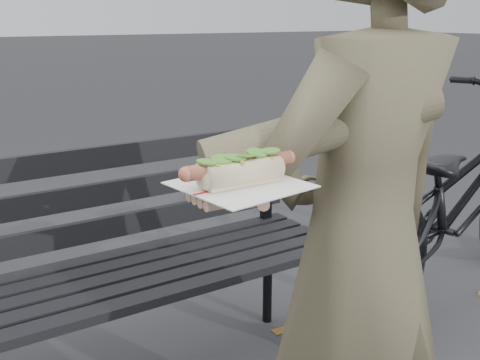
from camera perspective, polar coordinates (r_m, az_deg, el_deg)
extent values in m
cylinder|color=black|center=(2.23, 7.99, -12.70)|extent=(0.04, 0.04, 0.45)
cylinder|color=black|center=(2.46, 2.82, -9.56)|extent=(0.04, 0.04, 0.45)
cube|color=black|center=(1.79, -8.47, -11.70)|extent=(1.50, 0.07, 0.03)
cube|color=black|center=(1.86, -9.63, -10.56)|extent=(1.50, 0.07, 0.03)
cube|color=black|center=(1.94, -10.69, -9.50)|extent=(1.50, 0.07, 0.03)
cube|color=black|center=(2.01, -11.67, -8.53)|extent=(1.50, 0.07, 0.03)
cube|color=black|center=(2.09, -12.57, -7.62)|extent=(1.50, 0.07, 0.03)
cube|color=black|center=(2.32, 2.69, 0.56)|extent=(0.04, 0.03, 0.42)
cube|color=black|center=(2.08, -13.03, -4.67)|extent=(1.50, 0.02, 0.08)
cube|color=black|center=(2.04, -13.27, -1.25)|extent=(1.50, 0.02, 0.08)
cube|color=black|center=(2.00, -13.51, 2.30)|extent=(1.50, 0.02, 0.08)
imported|color=black|center=(2.78, 21.18, -1.55)|extent=(1.99, 1.03, 1.00)
imported|color=brown|center=(1.31, 12.12, -6.74)|extent=(0.61, 0.44, 1.59)
cylinder|color=brown|center=(1.13, 8.42, 5.10)|extent=(0.51, 0.23, 0.19)
cylinder|color=#D8A384|center=(0.97, 1.68, -0.64)|extent=(0.09, 0.08, 0.07)
ellipsoid|color=#D8A384|center=(0.94, 0.00, -1.46)|extent=(0.10, 0.11, 0.03)
cylinder|color=#D8A384|center=(0.89, -1.96, -2.42)|extent=(0.05, 0.02, 0.02)
cylinder|color=#D8A384|center=(0.90, -2.60, -2.07)|extent=(0.05, 0.02, 0.02)
cylinder|color=#D8A384|center=(0.92, -3.22, -1.74)|extent=(0.05, 0.02, 0.02)
cylinder|color=#D8A384|center=(0.94, -3.82, -1.42)|extent=(0.05, 0.02, 0.02)
cylinder|color=#D8A384|center=(0.90, 2.41, -2.13)|extent=(0.04, 0.05, 0.02)
cube|color=white|center=(0.94, 0.00, -0.47)|extent=(0.21, 0.21, 0.00)
cube|color=#B21E1E|center=(0.93, 0.00, -0.38)|extent=(0.19, 0.03, 0.00)
cylinder|color=#B86147|center=(0.93, 0.00, 1.48)|extent=(0.20, 0.02, 0.02)
sphere|color=#B86147|center=(0.88, -5.51, 0.58)|extent=(0.03, 0.02, 0.02)
sphere|color=#B86147|center=(0.98, 4.93, 2.28)|extent=(0.02, 0.02, 0.02)
sphere|color=#9E6B2D|center=(0.95, 1.03, 2.52)|extent=(0.01, 0.01, 0.01)
sphere|color=#9E6B2D|center=(0.92, -0.34, 1.93)|extent=(0.01, 0.01, 0.01)
sphere|color=#9E6B2D|center=(0.91, 0.13, 1.97)|extent=(0.01, 0.01, 0.01)
sphere|color=#9E6B2D|center=(0.93, -0.91, 1.78)|extent=(0.01, 0.01, 0.01)
sphere|color=#9E6B2D|center=(0.89, -1.21, 1.47)|extent=(0.01, 0.01, 0.01)
sphere|color=#9E6B2D|center=(0.92, -0.01, 1.51)|extent=(0.01, 0.01, 0.01)
sphere|color=#9E6B2D|center=(0.92, -2.28, 1.66)|extent=(0.01, 0.01, 0.01)
sphere|color=#9E6B2D|center=(0.94, 3.17, 1.87)|extent=(0.01, 0.01, 0.01)
sphere|color=#9E6B2D|center=(0.90, -0.71, 1.47)|extent=(0.01, 0.01, 0.01)
sphere|color=#9E6B2D|center=(0.90, -3.14, 1.24)|extent=(0.01, 0.01, 0.01)
sphere|color=#9E6B2D|center=(0.96, 2.77, 2.55)|extent=(0.01, 0.01, 0.01)
sphere|color=#9E6B2D|center=(0.88, -2.28, 1.44)|extent=(0.01, 0.01, 0.01)
sphere|color=#9E6B2D|center=(0.92, 1.82, 1.84)|extent=(0.01, 0.01, 0.01)
sphere|color=#9E6B2D|center=(0.93, -1.59, 2.29)|extent=(0.01, 0.01, 0.01)
sphere|color=#9E6B2D|center=(0.91, -0.67, 1.74)|extent=(0.01, 0.01, 0.01)
sphere|color=#9E6B2D|center=(0.89, -3.16, 1.28)|extent=(0.01, 0.01, 0.01)
sphere|color=#9E6B2D|center=(0.90, 0.22, 1.79)|extent=(0.01, 0.01, 0.01)
sphere|color=#9E6B2D|center=(0.93, -1.65, 2.20)|extent=(0.01, 0.01, 0.01)
sphere|color=#9E6B2D|center=(0.90, -1.56, 1.28)|extent=(0.01, 0.01, 0.01)
sphere|color=#9E6B2D|center=(0.95, 3.47, 2.12)|extent=(0.01, 0.01, 0.01)
sphere|color=#9E6B2D|center=(0.94, 0.57, 1.93)|extent=(0.01, 0.01, 0.01)
sphere|color=#9E6B2D|center=(0.94, -0.03, 2.23)|extent=(0.01, 0.01, 0.01)
sphere|color=#9E6B2D|center=(0.92, -2.35, 2.10)|extent=(0.01, 0.01, 0.01)
sphere|color=#9E6B2D|center=(0.90, 0.17, 1.42)|extent=(0.01, 0.01, 0.01)
sphere|color=#9E6B2D|center=(0.95, 1.62, 2.19)|extent=(0.01, 0.01, 0.01)
sphere|color=#9E6B2D|center=(0.95, 1.06, 2.32)|extent=(0.01, 0.01, 0.01)
sphere|color=#9E6B2D|center=(0.94, 0.33, 2.26)|extent=(0.01, 0.01, 0.01)
sphere|color=#9E6B2D|center=(0.95, 1.85, 2.41)|extent=(0.01, 0.01, 0.01)
cylinder|color=#4E9829|center=(0.89, -3.33, 1.85)|extent=(0.04, 0.04, 0.01)
cylinder|color=#4E9829|center=(0.91, -1.86, 2.11)|extent=(0.04, 0.04, 0.01)
cylinder|color=#4E9829|center=(0.91, -0.52, 2.31)|extent=(0.04, 0.04, 0.01)
cylinder|color=#4E9829|center=(0.93, 0.63, 2.51)|extent=(0.04, 0.04, 0.01)
cylinder|color=#4E9829|center=(0.94, 1.71, 2.80)|extent=(0.04, 0.04, 0.01)
cylinder|color=#4E9829|center=(0.96, 3.07, 2.97)|extent=(0.04, 0.04, 0.01)
cube|color=brown|center=(2.50, 4.12, -15.03)|extent=(0.07, 0.05, 0.00)
cube|color=brown|center=(3.25, -1.39, -7.23)|extent=(0.08, 0.06, 0.00)
cube|color=brown|center=(3.31, -13.07, -7.21)|extent=(0.09, 0.07, 0.00)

